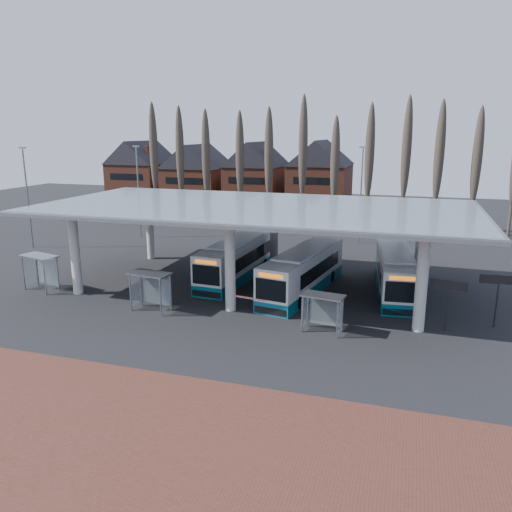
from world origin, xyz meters
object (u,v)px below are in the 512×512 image
(shelter_0, at_px, (41,265))
(bus_3, at_px, (395,273))
(bus_1, at_px, (238,260))
(bus_2, at_px, (303,272))
(shelter_2, at_px, (323,305))
(shelter_1, at_px, (151,283))

(shelter_0, bearing_deg, bus_3, 30.07)
(bus_1, xyz_separation_m, bus_2, (5.91, -2.04, 0.01))
(bus_1, xyz_separation_m, shelter_2, (8.63, -9.27, 0.19))
(bus_3, bearing_deg, shelter_2, -118.18)
(bus_3, height_order, shelter_2, bus_3)
(shelter_2, bearing_deg, shelter_0, -176.40)
(bus_3, relative_size, shelter_2, 4.21)
(bus_2, relative_size, shelter_0, 3.71)
(bus_2, bearing_deg, bus_1, 170.19)
(bus_1, xyz_separation_m, shelter_1, (-2.90, -9.00, 0.42))
(shelter_2, bearing_deg, bus_1, 141.37)
(shelter_0, bearing_deg, bus_1, 43.44)
(shelter_1, height_order, shelter_2, shelter_1)
(bus_2, relative_size, shelter_2, 4.41)
(bus_3, distance_m, shelter_0, 26.46)
(shelter_1, bearing_deg, bus_2, 46.36)
(bus_1, distance_m, shelter_2, 12.67)
(bus_3, bearing_deg, bus_2, -168.28)
(bus_2, height_order, shelter_2, bus_2)
(bus_2, xyz_separation_m, shelter_2, (2.72, -7.23, 0.19))
(bus_2, relative_size, bus_3, 1.05)
(shelter_1, bearing_deg, bus_3, 38.68)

